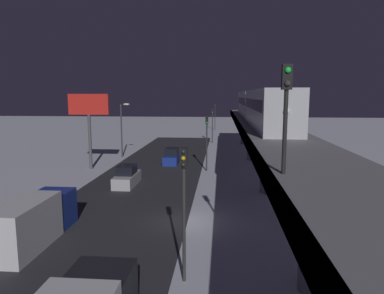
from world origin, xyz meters
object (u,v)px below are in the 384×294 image
subway_train (258,105)px  traffic_light_far (212,120)px  sedan_blue (172,157)px  traffic_light_mid (207,135)px  sedan_silver (127,177)px  rail_signal (286,100)px  box_truck (32,221)px  traffic_light_near (184,195)px  traffic_light_distant (215,113)px  commercial_billboard (89,112)px

subway_train → traffic_light_far: size_ratio=5.76×
sedan_blue → traffic_light_mid: (-4.70, 4.39, 3.40)m
sedan_silver → sedan_blue: size_ratio=0.98×
rail_signal → box_truck: 16.47m
sedan_silver → traffic_light_near: (-7.50, 17.46, 3.40)m
sedan_silver → traffic_light_near: bearing=113.2°
traffic_light_far → traffic_light_distant: (0.00, -24.68, 0.00)m
box_truck → traffic_light_distant: bearing=-97.7°
traffic_light_far → traffic_light_distant: same height
rail_signal → traffic_light_distant: (4.00, -76.49, -4.36)m
traffic_light_near → traffic_light_far: size_ratio=1.00×
traffic_light_near → sedan_blue: bearing=-80.8°
subway_train → box_truck: subway_train is taller
sedan_silver → commercial_billboard: (6.34, -7.14, 6.03)m
sedan_silver → traffic_light_far: bearing=-103.2°
traffic_light_near → traffic_light_far: bearing=-90.0°
sedan_blue → subway_train: bearing=-14.2°
box_truck → traffic_light_far: bearing=-101.7°
sedan_blue → traffic_light_far: (-4.70, -20.29, 3.40)m
rail_signal → sedan_blue: size_ratio=0.86×
sedan_silver → traffic_light_near: traffic_light_near is taller
subway_train → box_truck: size_ratio=4.98×
sedan_blue → commercial_billboard: bearing=-153.9°
traffic_light_far → traffic_light_distant: 24.68m
sedan_blue → traffic_light_mid: bearing=-43.1°
traffic_light_mid → traffic_light_distant: bearing=-90.0°
sedan_silver → traffic_light_mid: traffic_light_mid is taller
subway_train → box_truck: 28.17m
subway_train → sedan_blue: size_ratio=7.92×
rail_signal → box_truck: size_ratio=0.54×
subway_train → sedan_blue: subway_train is taller
traffic_light_near → traffic_light_far: (0.00, -49.37, 0.00)m
sedan_blue → traffic_light_far: bearing=77.0°
sedan_silver → box_truck: (2.00, 13.80, 0.55)m
sedan_silver → commercial_billboard: commercial_billboard is taller
rail_signal → traffic_light_near: 6.40m
traffic_light_near → traffic_light_far: same height
traffic_light_near → commercial_billboard: 28.34m
rail_signal → sedan_silver: bearing=-60.0°
sedan_blue → sedan_silver: bearing=-103.5°
rail_signal → traffic_light_mid: (4.00, -27.12, -4.36)m
traffic_light_near → traffic_light_distant: 74.05m
commercial_billboard → rail_signal: bearing=123.4°
traffic_light_distant → sedan_silver: bearing=82.5°
traffic_light_far → sedan_silver: bearing=76.8°
box_truck → sedan_silver: bearing=-98.2°
sedan_silver → sedan_blue: bearing=-103.5°
traffic_light_mid → rail_signal: bearing=98.4°
box_truck → traffic_light_mid: bearing=-114.3°
sedan_blue → traffic_light_near: 29.65m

